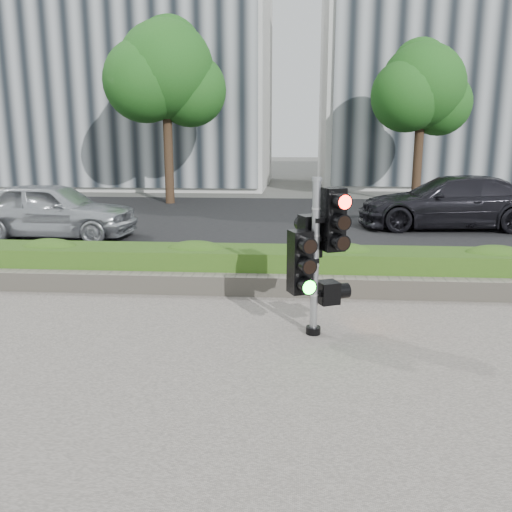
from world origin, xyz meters
name	(u,v)px	position (x,y,z in m)	size (l,w,h in m)	color
ground	(247,335)	(0.00, 0.00, 0.00)	(120.00, 120.00, 0.00)	#51514C
sidewalk	(223,429)	(0.00, -2.50, 0.01)	(16.00, 11.00, 0.03)	#9E9389
road	(276,222)	(0.00, 10.00, 0.01)	(60.00, 13.00, 0.02)	black
curb	(262,275)	(0.00, 3.15, 0.06)	(60.00, 0.25, 0.12)	gray
stone_wall	(257,285)	(0.00, 1.90, 0.20)	(12.00, 0.32, 0.34)	gray
hedge	(260,267)	(0.00, 2.55, 0.37)	(12.00, 1.00, 0.68)	olive
building_left	(119,44)	(-9.00, 23.00, 7.50)	(16.00, 9.00, 15.00)	#B7B7B2
building_right	(488,74)	(11.00, 25.00, 6.00)	(18.00, 10.00, 12.00)	#B7B7B2
tree_left	(166,74)	(-4.52, 14.56, 5.04)	(4.61, 4.03, 7.34)	black
tree_right	(422,89)	(5.48, 15.55, 4.48)	(4.10, 3.58, 6.53)	black
traffic_signal	(316,249)	(0.94, 0.10, 1.24)	(0.79, 0.72, 2.19)	black
car_silver	(53,210)	(-5.89, 6.84, 0.78)	(1.79, 4.44, 1.51)	silver
car_dark	(450,202)	(5.18, 9.24, 0.79)	(2.17, 5.34, 1.55)	black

